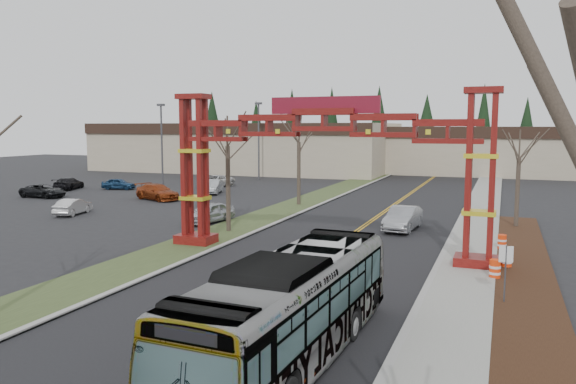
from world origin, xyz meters
The scene contains 32 objects.
road centered at (0.00, 25.00, 0.01)m, with size 12.00×110.00×0.02m, color black.
lane_line_left centered at (-0.12, 25.00, 0.03)m, with size 0.12×100.00×0.01m, color gold.
lane_line_right centered at (0.12, 25.00, 0.03)m, with size 0.12×100.00×0.01m, color gold.
curb_right centered at (6.15, 25.00, 0.07)m, with size 0.30×110.00×0.15m, color #A3A29D.
sidewalk_right centered at (7.60, 25.00, 0.08)m, with size 2.60×110.00×0.14m, color gray.
landscape_strip centered at (10.20, 10.00, 0.06)m, with size 2.60×50.00×0.12m, color black.
grass_median centered at (-8.00, 25.00, 0.04)m, with size 4.00×110.00×0.08m, color #364623.
curb_left centered at (-6.15, 25.00, 0.07)m, with size 0.30×110.00×0.15m, color #A3A29D.
gateway_arch centered at (0.00, 18.00, 5.98)m, with size 18.20×1.60×8.90m.
retail_building_west centered at (-30.00, 71.96, 3.76)m, with size 46.00×22.30×7.50m.
retail_building_east centered at (10.00, 79.95, 3.51)m, with size 38.00×20.30×7.00m.
conifer_treeline centered at (0.25, 92.00, 6.49)m, with size 116.10×5.60×13.00m.
transit_bus centered at (3.29, 4.33, 1.62)m, with size 2.72×11.61×3.23m, color #A4A6AC.
silver_sedan centered at (2.80, 27.05, 0.81)m, with size 1.71×4.90×1.62m, color #A5A8AD.
parked_car_near_a centered at (-11.00, 24.99, 0.75)m, with size 1.77×4.39×1.49m, color #B9BDC2.
parked_car_near_b centered at (-23.02, 24.39, 0.64)m, with size 1.36×3.90×1.29m, color silver.
parked_car_near_c centered at (-33.62, 32.04, 0.65)m, with size 2.17×4.71×1.31m, color black.
parked_car_mid_a centered at (-21.93, 34.53, 0.76)m, with size 2.13×5.23×1.52m, color maroon.
parked_car_mid_b centered at (-31.18, 40.64, 0.63)m, with size 1.50×3.72×1.27m, color navy.
parked_car_far_a centered at (-19.42, 40.94, 0.73)m, with size 1.55×4.45×1.47m, color #AEB3B6.
parked_car_far_b centered at (-22.25, 46.75, 0.69)m, with size 2.30×4.98×1.38m, color white.
parked_car_far_c centered at (-36.38, 38.57, 0.68)m, with size 1.91×4.70×1.36m, color black.
bare_tree_median_mid centered at (-8.00, 22.26, 5.68)m, with size 3.03×3.03×7.73m.
bare_tree_median_far centered at (-8.00, 35.99, 5.61)m, with size 3.28×3.28×7.81m.
bare_tree_right_far centered at (10.00, 30.81, 4.85)m, with size 2.93×2.93×6.82m.
light_pole_near centered at (-18.02, 33.20, 5.75)m, with size 0.86×0.43×9.94m.
light_pole_mid centered at (-27.24, 43.44, 5.53)m, with size 0.83×0.41×9.56m.
light_pole_far centered at (-20.99, 56.36, 5.86)m, with size 0.88×0.44×10.14m.
street_sign centered at (9.27, 12.35, 1.69)m, with size 0.54×0.13×2.36m.
barrel_south centered at (8.86, 16.01, 0.48)m, with size 0.52×0.52×0.96m.
barrel_mid centered at (9.36, 18.45, 0.49)m, with size 0.53×0.53×0.98m.
barrel_north centered at (9.13, 22.72, 0.46)m, with size 0.50×0.50×0.92m.
Camera 1 is at (9.04, -10.85, 7.02)m, focal length 35.00 mm.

